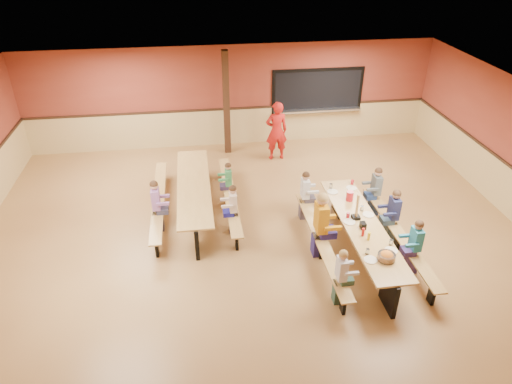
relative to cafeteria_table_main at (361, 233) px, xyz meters
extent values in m
plane|color=olive|center=(-2.07, 0.82, -0.53)|extent=(12.00, 12.00, 0.00)
cube|color=brown|center=(-2.07, 5.82, 0.97)|extent=(12.00, 0.04, 3.00)
cube|color=white|center=(-2.07, 0.82, 2.47)|extent=(12.00, 10.00, 0.04)
cube|color=black|center=(0.53, 5.79, 1.02)|extent=(2.60, 0.06, 1.20)
cube|color=silver|center=(0.53, 5.70, 0.45)|extent=(2.70, 0.28, 0.06)
cube|color=black|center=(-2.27, 5.22, 0.97)|extent=(0.18, 0.18, 3.00)
cube|color=#B08545|center=(0.00, 0.00, 0.19)|extent=(0.75, 3.60, 0.04)
cube|color=black|center=(0.00, -1.55, -0.18)|extent=(0.08, 0.60, 0.70)
cube|color=black|center=(0.00, 1.55, -0.18)|extent=(0.08, 0.60, 0.70)
cube|color=#B08545|center=(-0.83, 0.00, -0.09)|extent=(0.26, 3.60, 0.04)
cube|color=black|center=(-0.83, 0.00, -0.32)|extent=(0.06, 0.18, 0.41)
cube|color=#B08545|center=(0.83, 0.00, -0.09)|extent=(0.26, 3.60, 0.04)
cube|color=black|center=(0.83, 0.00, -0.32)|extent=(0.06, 0.18, 0.41)
cube|color=#B08545|center=(-3.32, 2.07, 0.19)|extent=(0.75, 3.60, 0.04)
cube|color=black|center=(-3.32, 0.52, -0.18)|extent=(0.08, 0.60, 0.70)
cube|color=black|center=(-3.32, 3.62, -0.18)|extent=(0.08, 0.60, 0.70)
cube|color=#B08545|center=(-4.14, 2.07, -0.09)|extent=(0.26, 3.60, 0.04)
cube|color=black|center=(-4.14, 2.07, -0.32)|extent=(0.06, 0.18, 0.41)
cube|color=#B08545|center=(-2.49, 2.07, -0.09)|extent=(0.26, 3.60, 0.04)
cube|color=black|center=(-2.49, 2.07, -0.32)|extent=(0.06, 0.18, 0.41)
imported|color=red|center=(-0.92, 4.59, 0.33)|extent=(0.64, 0.44, 1.71)
cylinder|color=#B51824|center=(0.03, 0.91, 0.32)|extent=(0.16, 0.16, 0.22)
cube|color=black|center=(-0.04, -0.13, 0.28)|extent=(0.10, 0.14, 0.13)
cylinder|color=yellow|center=(-0.06, -0.51, 0.30)|extent=(0.06, 0.06, 0.17)
cylinder|color=#B2140F|center=(-0.13, -0.38, 0.30)|extent=(0.06, 0.06, 0.17)
cube|color=black|center=(-0.07, 0.22, 0.24)|extent=(0.16, 0.16, 0.06)
cube|color=#B08545|center=(-0.07, 0.22, 0.52)|extent=(0.02, 0.09, 0.50)
camera|label=1|loc=(-3.16, -7.13, 5.47)|focal=32.00mm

